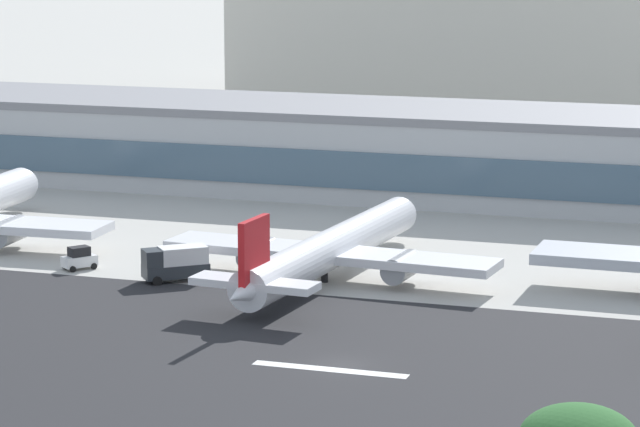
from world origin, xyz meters
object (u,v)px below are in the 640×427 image
(terminal_building, at_px, (426,151))
(airliner_red_tail_gate_1, at_px, (326,252))
(service_box_truck_1, at_px, (175,262))
(service_baggage_tug_0, at_px, (79,258))

(terminal_building, xyz_separation_m, airliner_red_tail_gate_1, (2.55, -47.18, -2.54))
(airliner_red_tail_gate_1, distance_m, service_box_truck_1, 13.92)
(service_baggage_tug_0, distance_m, service_box_truck_1, 10.93)
(service_baggage_tug_0, bearing_deg, terminal_building, -166.23)
(service_baggage_tug_0, bearing_deg, airliner_red_tail_gate_1, 133.11)
(service_baggage_tug_0, xyz_separation_m, service_box_truck_1, (10.76, -1.74, 0.74))
(airliner_red_tail_gate_1, bearing_deg, service_baggage_tug_0, 100.81)
(terminal_building, xyz_separation_m, service_box_truck_1, (-10.66, -51.45, -3.53))
(airliner_red_tail_gate_1, height_order, service_baggage_tug_0, airliner_red_tail_gate_1)
(airliner_red_tail_gate_1, height_order, service_box_truck_1, airliner_red_tail_gate_1)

